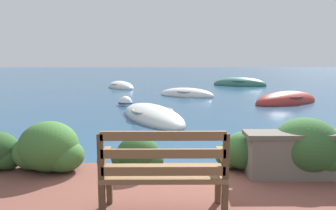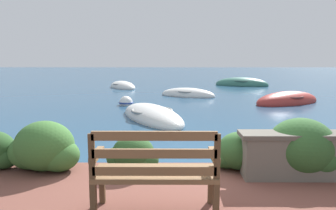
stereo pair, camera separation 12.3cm
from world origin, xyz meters
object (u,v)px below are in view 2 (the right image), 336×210
at_px(rowboat_mid, 287,102).
at_px(rowboat_distant, 242,84).
at_px(mooring_buoy, 126,103).
at_px(rowboat_far, 188,95).
at_px(rowboat_outer, 123,87).
at_px(park_bench, 155,170).
at_px(rowboat_nearest, 152,117).

relative_size(rowboat_mid, rowboat_distant, 0.95).
distance_m(rowboat_mid, rowboat_distant, 6.90).
bearing_deg(rowboat_mid, rowboat_distant, -115.90).
bearing_deg(rowboat_mid, mooring_buoy, -23.69).
relative_size(rowboat_far, rowboat_outer, 1.03).
distance_m(park_bench, rowboat_outer, 14.93).
bearing_deg(mooring_buoy, rowboat_far, 46.63).
height_order(park_bench, rowboat_far, park_bench).
relative_size(rowboat_nearest, mooring_buoy, 6.46).
relative_size(rowboat_nearest, rowboat_far, 1.30).
xyz_separation_m(rowboat_mid, rowboat_distant, (-0.24, 6.90, 0.00)).
xyz_separation_m(park_bench, rowboat_nearest, (-0.36, 6.12, -0.64)).
xyz_separation_m(rowboat_mid, mooring_buoy, (-6.08, -0.44, 0.02)).
bearing_deg(mooring_buoy, rowboat_nearest, -66.87).
bearing_deg(rowboat_far, rowboat_mid, 175.16).
height_order(rowboat_outer, mooring_buoy, rowboat_outer).
height_order(rowboat_far, rowboat_distant, rowboat_distant).
relative_size(park_bench, rowboat_mid, 0.41).
distance_m(rowboat_far, mooring_buoy, 3.51).
bearing_deg(park_bench, mooring_buoy, 91.54).
bearing_deg(park_bench, rowboat_distant, 66.70).
relative_size(park_bench, rowboat_far, 0.48).
height_order(rowboat_nearest, rowboat_far, rowboat_nearest).
relative_size(rowboat_outer, rowboat_distant, 0.80).
bearing_deg(rowboat_far, mooring_buoy, 71.65).
bearing_deg(rowboat_mid, rowboat_far, -57.74).
bearing_deg(park_bench, rowboat_far, 77.16).
xyz_separation_m(rowboat_far, rowboat_distant, (3.43, 4.79, 0.02)).
bearing_deg(rowboat_distant, rowboat_mid, 109.74).
distance_m(park_bench, rowboat_distant, 16.62).
bearing_deg(rowboat_far, rowboat_outer, -20.78).
bearing_deg(rowboat_mid, rowboat_nearest, 3.20).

